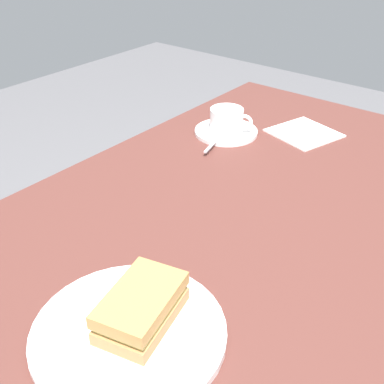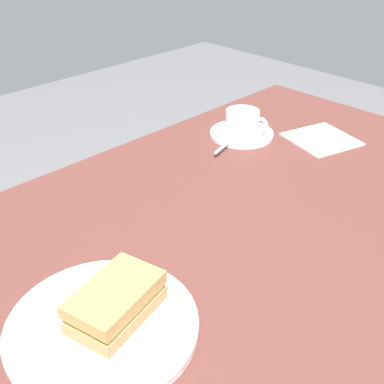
# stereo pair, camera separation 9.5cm
# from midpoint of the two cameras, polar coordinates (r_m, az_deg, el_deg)

# --- Properties ---
(dining_table) EXTENTS (1.27, 0.82, 0.77)m
(dining_table) POSITION_cam_midpoint_polar(r_m,az_deg,el_deg) (1.04, 8.72, -8.46)
(dining_table) COLOR #582E27
(dining_table) RESTS_ON ground_plane
(sandwich_plate) EXTENTS (0.27, 0.27, 0.01)m
(sandwich_plate) POSITION_cam_midpoint_polar(r_m,az_deg,el_deg) (0.72, -6.61, -15.49)
(sandwich_plate) COLOR white
(sandwich_plate) RESTS_ON dining_table
(sandwich_front) EXTENTS (0.15, 0.11, 0.05)m
(sandwich_front) POSITION_cam_midpoint_polar(r_m,az_deg,el_deg) (0.70, -5.05, -12.87)
(sandwich_front) COLOR #B3804F
(sandwich_front) RESTS_ON sandwich_plate
(coffee_saucer) EXTENTS (0.16, 0.16, 0.01)m
(coffee_saucer) POSITION_cam_midpoint_polar(r_m,az_deg,el_deg) (1.26, 8.01, 6.73)
(coffee_saucer) COLOR white
(coffee_saucer) RESTS_ON dining_table
(coffee_cup) EXTENTS (0.08, 0.11, 0.06)m
(coffee_cup) POSITION_cam_midpoint_polar(r_m,az_deg,el_deg) (1.25, 8.20, 8.19)
(coffee_cup) COLOR white
(coffee_cup) RESTS_ON coffee_saucer
(spoon) EXTENTS (0.10, 0.04, 0.01)m
(spoon) POSITION_cam_midpoint_polar(r_m,az_deg,el_deg) (1.19, 6.54, 5.73)
(spoon) COLOR silver
(spoon) RESTS_ON coffee_saucer
(napkin) EXTENTS (0.19, 0.19, 0.00)m
(napkin) POSITION_cam_midpoint_polar(r_m,az_deg,el_deg) (1.28, 17.05, 5.89)
(napkin) COLOR white
(napkin) RESTS_ON dining_table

